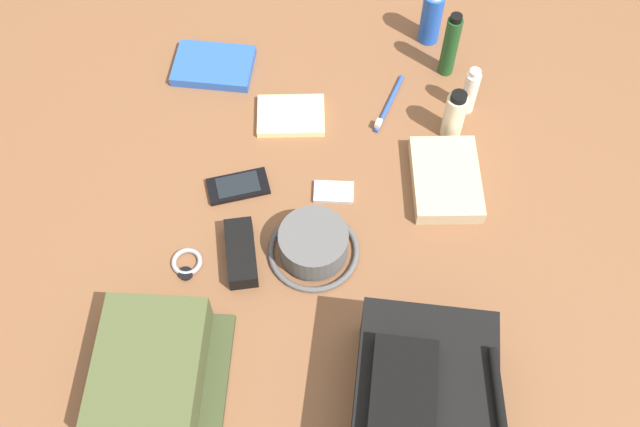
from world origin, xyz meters
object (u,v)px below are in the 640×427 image
toiletry_pouch (155,370)px  cell_phone (240,186)px  folded_towel (447,179)px  paperback_novel (215,66)px  wristwatch (189,263)px  toothpaste_tube (472,91)px  sunglasses_case (243,253)px  deodorant_spray (433,17)px  toothbrush (389,106)px  shampoo_bottle (452,45)px  media_player (335,192)px  lotion_bottle (456,115)px  backpack (424,405)px  bucket_hat (315,245)px  notepad (293,116)px

toiletry_pouch → cell_phone: (-0.41, 0.13, -0.04)m
folded_towel → paperback_novel: bearing=-122.4°
wristwatch → cell_phone: bearing=153.0°
toothpaste_tube → cell_phone: size_ratio=0.91×
paperback_novel → sunglasses_case: 0.51m
deodorant_spray → toothpaste_tube: bearing=17.5°
toothbrush → sunglasses_case: (0.38, -0.31, 0.01)m
toiletry_pouch → toothbrush: size_ratio=1.61×
shampoo_bottle → toothbrush: (0.11, -0.14, -0.08)m
media_player → toothbrush: bearing=151.2°
lotion_bottle → media_player: 0.31m
toothpaste_tube → folded_towel: size_ratio=0.63×
shampoo_bottle → wristwatch: 0.76m
toothpaste_tube → toiletry_pouch: bearing=-45.3°
lotion_bottle → toothbrush: size_ratio=0.79×
toothpaste_tube → folded_towel: (0.20, -0.07, -0.04)m
backpack → paperback_novel: 0.92m
backpack → toiletry_pouch: (-0.07, -0.47, -0.03)m
folded_towel → shampoo_bottle: bearing=174.5°
lotion_bottle → cell_phone: (0.14, -0.46, -0.06)m
toothpaste_tube → sunglasses_case: size_ratio=0.90×
wristwatch → sunglasses_case: (-0.02, 0.11, 0.01)m
bucket_hat → toothpaste_tube: 0.50m
media_player → lotion_bottle: bearing=121.3°
folded_towel → deodorant_spray: bearing=-179.7°
toiletry_pouch → folded_towel: bearing=126.7°
toiletry_pouch → paperback_novel: 0.75m
backpack → wristwatch: backpack is taller
shampoo_bottle → deodorant_spray: bearing=-162.6°
media_player → folded_towel: 0.24m
backpack → paperback_novel: size_ratio=1.74×
shampoo_bottle → backpack: bearing=-8.8°
backpack → wristwatch: (-0.30, -0.44, -0.07)m
sunglasses_case → folded_towel: bearing=104.9°
shampoo_bottle → paperback_novel: shampoo_bottle is taller
backpack → toothbrush: size_ratio=2.09×
deodorant_spray → toothpaste_tube: 0.23m
toothbrush → wristwatch: bearing=-46.7°
toiletry_pouch → notepad: bearing=158.6°
lotion_bottle → deodorant_spray: bearing=-174.7°
toiletry_pouch → sunglasses_case: size_ratio=1.88×
folded_towel → sunglasses_case: size_ratio=1.43×
shampoo_bottle → toothbrush: size_ratio=1.06×
lotion_bottle → sunglasses_case: 0.55m
wristwatch → notepad: notepad is taller
bucket_hat → folded_towel: bucket_hat is taller
wristwatch → toothbrush: size_ratio=0.43×
bucket_hat → sunglasses_case: size_ratio=1.32×
lotion_bottle → notepad: size_ratio=0.86×
deodorant_spray → shampoo_bottle: size_ratio=0.85×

